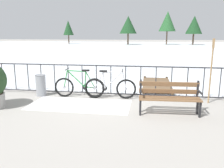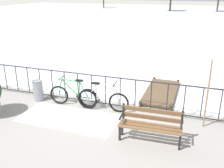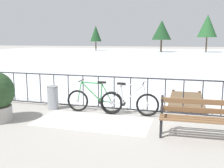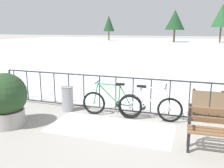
{
  "view_description": "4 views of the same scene",
  "coord_description": "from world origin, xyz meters",
  "px_view_note": "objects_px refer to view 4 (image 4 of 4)",
  "views": [
    {
      "loc": [
        1.47,
        -7.67,
        2.11
      ],
      "look_at": [
        0.36,
        -0.45,
        0.52
      ],
      "focal_mm": 36.94,
      "sensor_mm": 36.0,
      "label": 1
    },
    {
      "loc": [
        3.03,
        -7.35,
        3.74
      ],
      "look_at": [
        0.4,
        0.24,
        0.72
      ],
      "focal_mm": 40.91,
      "sensor_mm": 36.0,
      "label": 2
    },
    {
      "loc": [
        1.79,
        -7.32,
        2.15
      ],
      "look_at": [
        -0.15,
        -0.58,
        0.94
      ],
      "focal_mm": 40.88,
      "sensor_mm": 36.0,
      "label": 3
    },
    {
      "loc": [
        1.34,
        -6.54,
        2.39
      ],
      "look_at": [
        -0.88,
        -0.01,
        0.84
      ],
      "focal_mm": 39.39,
      "sensor_mm": 36.0,
      "label": 4
    }
  ],
  "objects_px": {
    "bicycle_near_railing": "(149,107)",
    "planter_with_shrub": "(5,99)",
    "trash_bin": "(67,99)",
    "bicycle_second": "(112,103)"
  },
  "relations": [
    {
      "from": "bicycle_near_railing",
      "to": "trash_bin",
      "type": "relative_size",
      "value": 2.33
    },
    {
      "from": "bicycle_near_railing",
      "to": "trash_bin",
      "type": "height_order",
      "value": "bicycle_near_railing"
    },
    {
      "from": "bicycle_second",
      "to": "trash_bin",
      "type": "bearing_deg",
      "value": -178.75
    },
    {
      "from": "bicycle_near_railing",
      "to": "planter_with_shrub",
      "type": "bearing_deg",
      "value": -155.46
    },
    {
      "from": "bicycle_second",
      "to": "trash_bin",
      "type": "relative_size",
      "value": 2.33
    },
    {
      "from": "bicycle_near_railing",
      "to": "bicycle_second",
      "type": "relative_size",
      "value": 1.0
    },
    {
      "from": "planter_with_shrub",
      "to": "bicycle_near_railing",
      "type": "bearing_deg",
      "value": 24.54
    },
    {
      "from": "bicycle_second",
      "to": "planter_with_shrub",
      "type": "relative_size",
      "value": 1.27
    },
    {
      "from": "bicycle_near_railing",
      "to": "bicycle_second",
      "type": "xyz_separation_m",
      "value": [
        -1.06,
        0.02,
        0.0
      ]
    },
    {
      "from": "bicycle_near_railing",
      "to": "trash_bin",
      "type": "xyz_separation_m",
      "value": [
        -2.44,
        -0.01,
        0.0
      ]
    }
  ]
}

